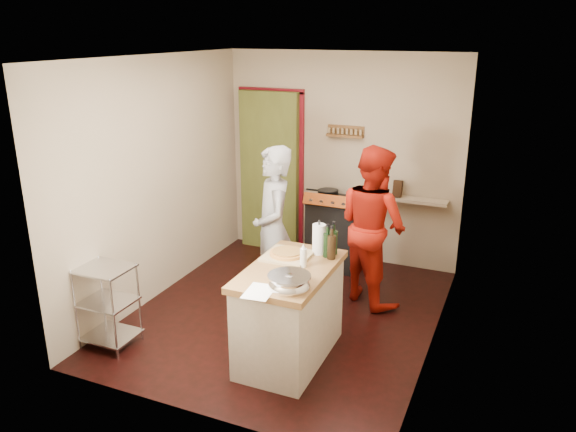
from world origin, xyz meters
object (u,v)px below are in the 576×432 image
object	(u,v)px
stove	(335,231)
person_stripe	(273,231)
wire_shelving	(107,302)
island	(290,310)
person_red	(373,225)

from	to	relation	value
stove	person_stripe	bearing A→B (deg)	-99.14
stove	wire_shelving	world-z (taller)	stove
island	person_stripe	xyz separation A→B (m)	(-0.53, 0.80, 0.41)
island	stove	bearing A→B (deg)	98.19
person_red	person_stripe	bearing A→B (deg)	69.93
stove	wire_shelving	distance (m)	2.94
stove	person_red	xyz separation A→B (m)	(0.66, -0.73, 0.41)
person_red	wire_shelving	bearing A→B (deg)	78.32
wire_shelving	person_stripe	distance (m)	1.75
wire_shelving	person_stripe	bearing A→B (deg)	48.88
wire_shelving	person_stripe	xyz separation A→B (m)	(1.11, 1.27, 0.44)
person_stripe	person_red	xyz separation A→B (m)	(0.88, 0.62, -0.02)
wire_shelving	person_stripe	world-z (taller)	person_stripe
wire_shelving	island	xyz separation A→B (m)	(1.64, 0.48, 0.03)
island	person_red	size ratio (longest dim) A/B	0.74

